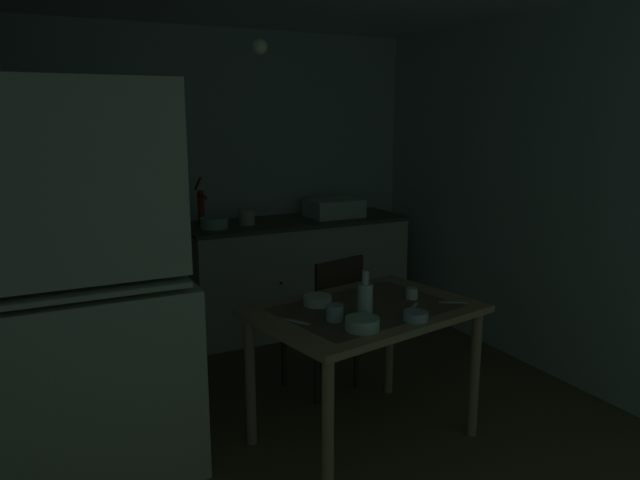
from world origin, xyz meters
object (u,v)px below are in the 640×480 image
dining_table (365,325)px  mug_tall (335,313)px  sink_basin (334,208)px  serving_bowl_wide (362,324)px  chair_far_side (327,320)px  hand_pump (201,205)px  hutch_cabinet (80,306)px  mixing_bowl_counter (214,223)px  glass_bottle (365,300)px

dining_table → mug_tall: (-0.24, -0.11, 0.14)m
sink_basin → serving_bowl_wide: (-0.97, -2.11, -0.20)m
chair_far_side → dining_table: bearing=-99.1°
hand_pump → hutch_cabinet: bearing=-122.3°
sink_basin → chair_far_side: bearing=-119.8°
chair_far_side → serving_bowl_wide: bearing=-107.4°
mixing_bowl_counter → mug_tall: bearing=-88.9°
hand_pump → mixing_bowl_counter: 0.17m
mixing_bowl_counter → chair_far_side: bearing=-71.9°
serving_bowl_wide → glass_bottle: bearing=54.1°
sink_basin → hutch_cabinet: bearing=-143.7°
hutch_cabinet → mug_tall: bearing=-17.0°
hutch_cabinet → mug_tall: 1.20m
serving_bowl_wide → hutch_cabinet: bearing=156.5°
hand_pump → glass_bottle: bearing=-83.1°
dining_table → glass_bottle: glass_bottle is taller
hutch_cabinet → chair_far_side: 1.59m
mixing_bowl_counter → chair_far_side: size_ratio=0.24×
mixing_bowl_counter → mug_tall: 1.90m
dining_table → chair_far_side: 0.67m
hand_pump → mug_tall: hand_pump is taller
sink_basin → chair_far_side: 1.48m
dining_table → mug_tall: mug_tall is taller
mixing_bowl_counter → sink_basin: bearing=2.7°
sink_basin → glass_bottle: sink_basin is taller
mixing_bowl_counter → chair_far_side: 1.30m
chair_far_side → glass_bottle: 0.90m
hand_pump → mixing_bowl_counter: (0.07, -0.10, -0.13)m
hutch_cabinet → serving_bowl_wide: size_ratio=11.65×
hutch_cabinet → glass_bottle: (1.28, -0.40, -0.04)m
chair_far_side → glass_bottle: bearing=-104.0°
hutch_cabinet → glass_bottle: size_ratio=7.64×
hand_pump → glass_bottle: 2.07m
hutch_cabinet → mug_tall: (1.14, -0.35, -0.10)m
glass_bottle → mug_tall: bearing=160.3°
hutch_cabinet → chair_far_side: bearing=14.7°
hutch_cabinet → mixing_bowl_counter: 1.90m
sink_basin → serving_bowl_wide: sink_basin is taller
sink_basin → mixing_bowl_counter: size_ratio=2.06×
hand_pump → sink_basin: bearing=-2.3°
glass_bottle → dining_table: bearing=58.6°
glass_bottle → sink_basin: bearing=66.0°
hutch_cabinet → mug_tall: size_ratio=22.14×
mixing_bowl_counter → dining_table: bearing=-81.2°
hutch_cabinet → dining_table: size_ratio=1.51×
sink_basin → dining_table: sink_basin is taller
mixing_bowl_counter → serving_bowl_wide: 2.07m
mixing_bowl_counter → mug_tall: size_ratio=2.46×
hand_pump → serving_bowl_wide: size_ratio=2.36×
dining_table → glass_bottle: 0.27m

